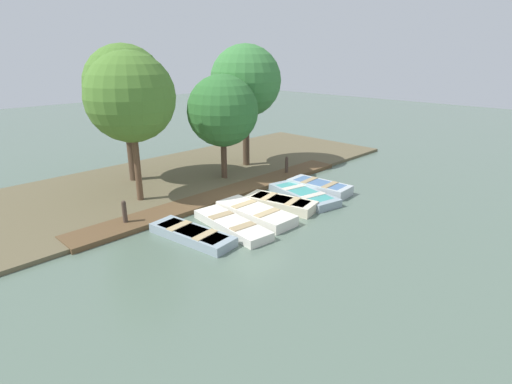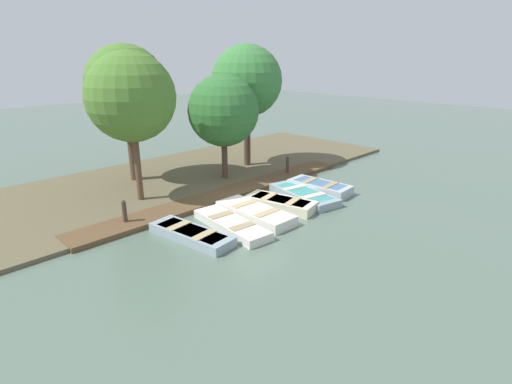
{
  "view_description": "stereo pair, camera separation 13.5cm",
  "coord_description": "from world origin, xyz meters",
  "px_view_note": "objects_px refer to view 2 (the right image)",
  "views": [
    {
      "loc": [
        10.65,
        -10.59,
        5.77
      ],
      "look_at": [
        0.34,
        -0.14,
        0.65
      ],
      "focal_mm": 28.0,
      "sensor_mm": 36.0,
      "label": 1
    },
    {
      "loc": [
        10.74,
        -10.49,
        5.77
      ],
      "look_at": [
        0.34,
        -0.14,
        0.65
      ],
      "focal_mm": 28.0,
      "sensor_mm": 36.0,
      "label": 2
    }
  ],
  "objects_px": {
    "park_tree_center": "(223,111)",
    "rowboat_0": "(191,234)",
    "park_tree_left": "(126,86)",
    "mooring_post_far": "(287,166)",
    "park_tree_far_left": "(131,97)",
    "rowboat_4": "(304,195)",
    "park_tree_right": "(247,81)",
    "rowboat_3": "(281,203)",
    "rowboat_5": "(320,187)",
    "mooring_post_near": "(125,213)",
    "rowboat_2": "(255,213)",
    "rowboat_1": "(231,224)"
  },
  "relations": [
    {
      "from": "rowboat_3",
      "to": "park_tree_right",
      "type": "distance_m",
      "value": 7.44
    },
    {
      "from": "rowboat_5",
      "to": "park_tree_center",
      "type": "relative_size",
      "value": 0.57
    },
    {
      "from": "rowboat_3",
      "to": "rowboat_4",
      "type": "bearing_deg",
      "value": 78.14
    },
    {
      "from": "rowboat_3",
      "to": "park_tree_center",
      "type": "bearing_deg",
      "value": 155.86
    },
    {
      "from": "rowboat_0",
      "to": "park_tree_right",
      "type": "xyz_separation_m",
      "value": [
        -4.99,
        7.31,
        4.28
      ]
    },
    {
      "from": "rowboat_3",
      "to": "park_tree_far_left",
      "type": "xyz_separation_m",
      "value": [
        -4.42,
        -3.57,
        4.0
      ]
    },
    {
      "from": "rowboat_0",
      "to": "park_tree_far_left",
      "type": "distance_m",
      "value": 5.85
    },
    {
      "from": "rowboat_4",
      "to": "rowboat_5",
      "type": "bearing_deg",
      "value": 104.2
    },
    {
      "from": "mooring_post_near",
      "to": "park_tree_center",
      "type": "xyz_separation_m",
      "value": [
        -1.62,
        6.0,
        2.79
      ]
    },
    {
      "from": "park_tree_left",
      "to": "park_tree_center",
      "type": "bearing_deg",
      "value": 48.92
    },
    {
      "from": "mooring_post_near",
      "to": "park_tree_far_left",
      "type": "relative_size",
      "value": 0.17
    },
    {
      "from": "rowboat_1",
      "to": "park_tree_left",
      "type": "height_order",
      "value": "park_tree_left"
    },
    {
      "from": "rowboat_1",
      "to": "park_tree_left",
      "type": "xyz_separation_m",
      "value": [
        -7.16,
        0.33,
        4.23
      ]
    },
    {
      "from": "rowboat_2",
      "to": "park_tree_center",
      "type": "height_order",
      "value": "park_tree_center"
    },
    {
      "from": "park_tree_left",
      "to": "rowboat_5",
      "type": "bearing_deg",
      "value": 35.77
    },
    {
      "from": "park_tree_left",
      "to": "park_tree_center",
      "type": "height_order",
      "value": "park_tree_left"
    },
    {
      "from": "rowboat_0",
      "to": "rowboat_3",
      "type": "distance_m",
      "value": 4.13
    },
    {
      "from": "park_tree_right",
      "to": "rowboat_0",
      "type": "bearing_deg",
      "value": -55.7
    },
    {
      "from": "rowboat_3",
      "to": "park_tree_right",
      "type": "height_order",
      "value": "park_tree_right"
    },
    {
      "from": "rowboat_0",
      "to": "rowboat_5",
      "type": "height_order",
      "value": "rowboat_5"
    },
    {
      "from": "rowboat_5",
      "to": "park_tree_center",
      "type": "height_order",
      "value": "park_tree_center"
    },
    {
      "from": "mooring_post_near",
      "to": "mooring_post_far",
      "type": "height_order",
      "value": "same"
    },
    {
      "from": "rowboat_2",
      "to": "rowboat_3",
      "type": "relative_size",
      "value": 1.08
    },
    {
      "from": "rowboat_2",
      "to": "park_tree_left",
      "type": "relative_size",
      "value": 0.52
    },
    {
      "from": "park_tree_left",
      "to": "park_tree_right",
      "type": "bearing_deg",
      "value": 71.59
    },
    {
      "from": "rowboat_4",
      "to": "park_tree_right",
      "type": "distance_m",
      "value": 6.93
    },
    {
      "from": "mooring_post_far",
      "to": "rowboat_3",
      "type": "bearing_deg",
      "value": -52.51
    },
    {
      "from": "rowboat_4",
      "to": "mooring_post_far",
      "type": "relative_size",
      "value": 3.5
    },
    {
      "from": "rowboat_0",
      "to": "park_tree_center",
      "type": "bearing_deg",
      "value": 121.38
    },
    {
      "from": "rowboat_4",
      "to": "mooring_post_near",
      "type": "height_order",
      "value": "mooring_post_near"
    },
    {
      "from": "rowboat_2",
      "to": "mooring_post_near",
      "type": "distance_m",
      "value": 4.62
    },
    {
      "from": "mooring_post_near",
      "to": "park_tree_right",
      "type": "relative_size",
      "value": 0.16
    },
    {
      "from": "park_tree_far_left",
      "to": "mooring_post_near",
      "type": "bearing_deg",
      "value": -42.37
    },
    {
      "from": "park_tree_far_left",
      "to": "park_tree_right",
      "type": "distance_m",
      "value": 6.81
    },
    {
      "from": "mooring_post_near",
      "to": "mooring_post_far",
      "type": "bearing_deg",
      "value": 90.0
    },
    {
      "from": "rowboat_1",
      "to": "park_tree_right",
      "type": "relative_size",
      "value": 0.55
    },
    {
      "from": "rowboat_2",
      "to": "rowboat_4",
      "type": "xyz_separation_m",
      "value": [
        -0.04,
        2.91,
        -0.03
      ]
    },
    {
      "from": "rowboat_5",
      "to": "mooring_post_far",
      "type": "xyz_separation_m",
      "value": [
        -2.58,
        0.81,
        0.28
      ]
    },
    {
      "from": "rowboat_1",
      "to": "park_tree_far_left",
      "type": "relative_size",
      "value": 0.58
    },
    {
      "from": "rowboat_5",
      "to": "mooring_post_far",
      "type": "bearing_deg",
      "value": 158.19
    },
    {
      "from": "park_tree_left",
      "to": "park_tree_center",
      "type": "xyz_separation_m",
      "value": [
        2.77,
        3.17,
        -1.1
      ]
    },
    {
      "from": "rowboat_4",
      "to": "park_tree_right",
      "type": "height_order",
      "value": "park_tree_right"
    },
    {
      "from": "rowboat_0",
      "to": "park_tree_right",
      "type": "relative_size",
      "value": 0.51
    },
    {
      "from": "park_tree_far_left",
      "to": "park_tree_right",
      "type": "bearing_deg",
      "value": 96.73
    },
    {
      "from": "mooring_post_near",
      "to": "park_tree_left",
      "type": "bearing_deg",
      "value": 147.27
    },
    {
      "from": "rowboat_1",
      "to": "mooring_post_near",
      "type": "height_order",
      "value": "mooring_post_near"
    },
    {
      "from": "mooring_post_far",
      "to": "park_tree_far_left",
      "type": "height_order",
      "value": "park_tree_far_left"
    },
    {
      "from": "rowboat_0",
      "to": "park_tree_center",
      "type": "relative_size",
      "value": 0.65
    },
    {
      "from": "park_tree_far_left",
      "to": "rowboat_2",
      "type": "bearing_deg",
      "value": 25.96
    },
    {
      "from": "park_tree_center",
      "to": "rowboat_0",
      "type": "bearing_deg",
      "value": -50.66
    }
  ]
}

